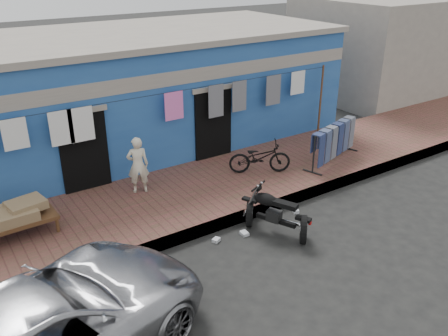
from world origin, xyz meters
TOP-DOWN VIEW (x-y plane):
  - ground at (0.00, 0.00)m, footprint 80.00×80.00m
  - sidewalk at (0.00, 3.00)m, footprint 28.00×3.00m
  - curb at (0.00, 1.55)m, footprint 28.00×0.10m
  - building at (-0.00, 6.99)m, footprint 12.20×5.20m
  - neighbor_right at (11.00, 7.00)m, footprint 6.00×5.00m
  - clothesline at (-0.31, 4.25)m, footprint 10.06×0.06m
  - car at (-4.43, -0.26)m, footprint 5.52×3.77m
  - seated_person at (-1.26, 3.65)m, footprint 0.57×0.47m
  - bicycle at (1.72, 2.95)m, footprint 1.60×1.22m
  - motorcycle at (0.47, 0.78)m, footprint 1.71×1.95m
  - charpoy at (-4.20, 3.23)m, footprint 1.94×1.03m
  - jeans_rack at (3.78, 2.47)m, footprint 2.41×1.66m
  - litter_a at (-0.72, 1.20)m, footprint 0.19×0.17m
  - litter_b at (1.40, 1.20)m, footprint 0.18×0.20m
  - litter_c at (-0.11, 1.08)m, footprint 0.15×0.18m

SIDE VIEW (x-z plane):
  - ground at x=0.00m, z-range 0.00..0.00m
  - litter_a at x=-0.72m, z-range 0.00..0.07m
  - litter_c at x=-0.11m, z-range 0.00..0.07m
  - litter_b at x=1.40m, z-range 0.00..0.08m
  - sidewalk at x=0.00m, z-range 0.00..0.25m
  - curb at x=0.00m, z-range 0.00..0.25m
  - motorcycle at x=0.47m, z-range 0.00..1.00m
  - charpoy at x=-4.20m, z-range 0.25..0.88m
  - car at x=-4.43m, z-range 0.00..1.42m
  - bicycle at x=1.72m, z-range 0.25..1.24m
  - jeans_rack at x=3.78m, z-range 0.25..1.29m
  - seated_person at x=-1.26m, z-range 0.25..1.60m
  - building at x=0.00m, z-range 0.01..3.37m
  - clothesline at x=-0.31m, z-range 0.76..2.86m
  - neighbor_right at x=11.00m, z-range 0.00..3.80m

